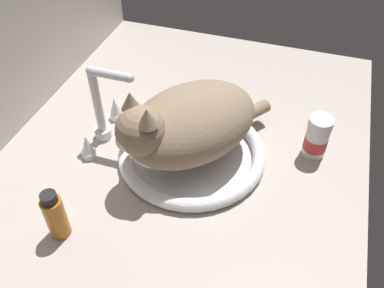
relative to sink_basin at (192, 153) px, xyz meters
The scene contains 6 objects.
countertop 6.03cm from the sink_basin, 157.15° to the left, with size 119.12×80.53×3.00cm, color #ADA399.
sink_basin is the anchor object (origin of this frame).
faucet 22.13cm from the sink_basin, 90.00° to the left, with size 17.31×11.76×19.61cm.
cat 9.36cm from the sink_basin, 143.96° to the left, with size 36.81×33.94×18.44cm.
amber_bottle 32.30cm from the sink_basin, 147.06° to the left, with size 3.91×3.91×11.16cm.
pill_bottle 27.74cm from the sink_basin, 69.44° to the right, with size 5.30×5.30×10.12cm.
Camera 1 is at (-57.66, -22.48, 69.69)cm, focal length 38.80 mm.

